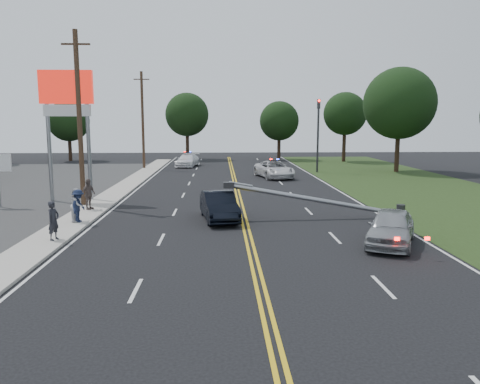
{
  "coord_description": "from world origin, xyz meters",
  "views": [
    {
      "loc": [
        -1.18,
        -15.3,
        4.94
      ],
      "look_at": [
        -0.28,
        6.09,
        1.7
      ],
      "focal_mm": 35.0,
      "sensor_mm": 36.0,
      "label": 1
    }
  ],
  "objects_px": {
    "bystander_c": "(78,206)",
    "bystander_d": "(88,194)",
    "pylon_sign": "(67,104)",
    "traffic_signal": "(318,129)",
    "utility_pole_mid": "(79,119)",
    "fallen_streetlight": "(326,201)",
    "emergency_a": "(274,169)",
    "utility_pole_far": "(143,120)",
    "bystander_b": "(77,205)",
    "crashed_sedan": "(219,206)",
    "bystander_a": "(53,221)",
    "emergency_b": "(188,160)",
    "waiting_sedan": "(391,227)"
  },
  "relations": [
    {
      "from": "bystander_c",
      "to": "bystander_d",
      "type": "height_order",
      "value": "bystander_d"
    },
    {
      "from": "pylon_sign",
      "to": "bystander_d",
      "type": "bearing_deg",
      "value": -60.31
    },
    {
      "from": "traffic_signal",
      "to": "utility_pole_mid",
      "type": "bearing_deg",
      "value": -134.2
    },
    {
      "from": "fallen_streetlight",
      "to": "emergency_a",
      "type": "height_order",
      "value": "fallen_streetlight"
    },
    {
      "from": "utility_pole_far",
      "to": "bystander_b",
      "type": "xyz_separation_m",
      "value": [
        1.06,
        -26.7,
        -4.15
      ]
    },
    {
      "from": "utility_pole_mid",
      "to": "bystander_b",
      "type": "relative_size",
      "value": 6.11
    },
    {
      "from": "emergency_a",
      "to": "pylon_sign",
      "type": "bearing_deg",
      "value": -152.57
    },
    {
      "from": "crashed_sedan",
      "to": "bystander_d",
      "type": "xyz_separation_m",
      "value": [
        -7.19,
        2.5,
        0.26
      ]
    },
    {
      "from": "traffic_signal",
      "to": "emergency_a",
      "type": "relative_size",
      "value": 1.33
    },
    {
      "from": "crashed_sedan",
      "to": "bystander_d",
      "type": "relative_size",
      "value": 2.54
    },
    {
      "from": "utility_pole_far",
      "to": "utility_pole_mid",
      "type": "bearing_deg",
      "value": -90.0
    },
    {
      "from": "utility_pole_mid",
      "to": "crashed_sedan",
      "type": "relative_size",
      "value": 2.31
    },
    {
      "from": "utility_pole_far",
      "to": "bystander_c",
      "type": "relative_size",
      "value": 6.31
    },
    {
      "from": "emergency_a",
      "to": "bystander_a",
      "type": "height_order",
      "value": "bystander_a"
    },
    {
      "from": "traffic_signal",
      "to": "bystander_c",
      "type": "height_order",
      "value": "traffic_signal"
    },
    {
      "from": "pylon_sign",
      "to": "emergency_b",
      "type": "bearing_deg",
      "value": 75.68
    },
    {
      "from": "fallen_streetlight",
      "to": "crashed_sedan",
      "type": "height_order",
      "value": "fallen_streetlight"
    },
    {
      "from": "traffic_signal",
      "to": "utility_pole_far",
      "type": "xyz_separation_m",
      "value": [
        -17.5,
        4.0,
        0.88
      ]
    },
    {
      "from": "utility_pole_far",
      "to": "bystander_c",
      "type": "xyz_separation_m",
      "value": [
        1.16,
        -26.83,
        -4.17
      ]
    },
    {
      "from": "waiting_sedan",
      "to": "emergency_a",
      "type": "xyz_separation_m",
      "value": [
        -2.11,
        22.84,
        0.02
      ]
    },
    {
      "from": "fallen_streetlight",
      "to": "bystander_a",
      "type": "xyz_separation_m",
      "value": [
        -12.21,
        -4.28,
        0.01
      ]
    },
    {
      "from": "emergency_b",
      "to": "bystander_b",
      "type": "bearing_deg",
      "value": -86.95
    },
    {
      "from": "crashed_sedan",
      "to": "emergency_a",
      "type": "distance_m",
      "value": 18.39
    },
    {
      "from": "utility_pole_mid",
      "to": "bystander_a",
      "type": "bearing_deg",
      "value": -81.91
    },
    {
      "from": "utility_pole_far",
      "to": "bystander_b",
      "type": "distance_m",
      "value": 27.04
    },
    {
      "from": "emergency_a",
      "to": "bystander_a",
      "type": "bearing_deg",
      "value": -130.08
    },
    {
      "from": "utility_pole_far",
      "to": "crashed_sedan",
      "type": "bearing_deg",
      "value": -73.07
    },
    {
      "from": "bystander_a",
      "to": "bystander_c",
      "type": "distance_m",
      "value": 3.46
    },
    {
      "from": "traffic_signal",
      "to": "waiting_sedan",
      "type": "relative_size",
      "value": 1.67
    },
    {
      "from": "utility_pole_mid",
      "to": "waiting_sedan",
      "type": "xyz_separation_m",
      "value": [
        14.88,
        -9.18,
        -4.36
      ]
    },
    {
      "from": "bystander_a",
      "to": "emergency_b",
      "type": "bearing_deg",
      "value": 13.93
    },
    {
      "from": "traffic_signal",
      "to": "emergency_a",
      "type": "height_order",
      "value": "traffic_signal"
    },
    {
      "from": "pylon_sign",
      "to": "utility_pole_mid",
      "type": "bearing_deg",
      "value": -56.98
    },
    {
      "from": "pylon_sign",
      "to": "crashed_sedan",
      "type": "relative_size",
      "value": 1.84
    },
    {
      "from": "crashed_sedan",
      "to": "emergency_b",
      "type": "distance_m",
      "value": 28.64
    },
    {
      "from": "crashed_sedan",
      "to": "utility_pole_far",
      "type": "bearing_deg",
      "value": 98.06
    },
    {
      "from": "utility_pole_far",
      "to": "bystander_c",
      "type": "bearing_deg",
      "value": -87.52
    },
    {
      "from": "fallen_streetlight",
      "to": "emergency_a",
      "type": "relative_size",
      "value": 1.76
    },
    {
      "from": "bystander_a",
      "to": "utility_pole_far",
      "type": "bearing_deg",
      "value": 21.8
    },
    {
      "from": "crashed_sedan",
      "to": "pylon_sign",
      "type": "bearing_deg",
      "value": 137.77
    },
    {
      "from": "emergency_b",
      "to": "bystander_c",
      "type": "distance_m",
      "value": 29.35
    },
    {
      "from": "crashed_sedan",
      "to": "bystander_a",
      "type": "height_order",
      "value": "bystander_a"
    },
    {
      "from": "utility_pole_mid",
      "to": "emergency_b",
      "type": "bearing_deg",
      "value": 79.75
    },
    {
      "from": "traffic_signal",
      "to": "emergency_b",
      "type": "relative_size",
      "value": 1.46
    },
    {
      "from": "emergency_a",
      "to": "bystander_d",
      "type": "relative_size",
      "value": 3.11
    },
    {
      "from": "utility_pole_far",
      "to": "emergency_a",
      "type": "bearing_deg",
      "value": -33.13
    },
    {
      "from": "emergency_b",
      "to": "fallen_streetlight",
      "type": "bearing_deg",
      "value": -62.8
    },
    {
      "from": "pylon_sign",
      "to": "bystander_a",
      "type": "bearing_deg",
      "value": -76.46
    },
    {
      "from": "emergency_a",
      "to": "bystander_a",
      "type": "distance_m",
      "value": 24.82
    },
    {
      "from": "utility_pole_far",
      "to": "fallen_streetlight",
      "type": "bearing_deg",
      "value": -62.76
    }
  ]
}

